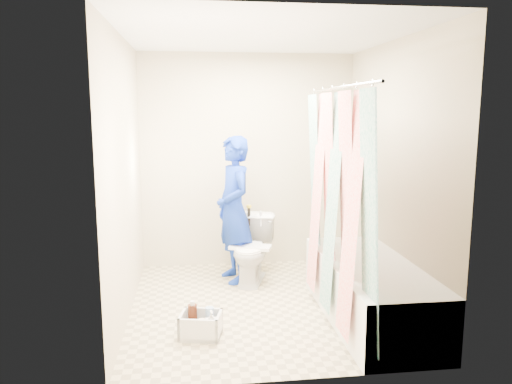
{
  "coord_description": "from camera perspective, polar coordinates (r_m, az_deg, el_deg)",
  "views": [
    {
      "loc": [
        -0.63,
        -4.31,
        1.78
      ],
      "look_at": [
        -0.03,
        0.3,
        1.01
      ],
      "focal_mm": 35.0,
      "sensor_mm": 36.0,
      "label": 1
    }
  ],
  "objects": [
    {
      "name": "shower_curtain",
      "position": [
        4.12,
        8.96,
        -1.34
      ],
      "size": [
        0.06,
        1.75,
        1.8
      ],
      "primitive_type": "cube",
      "color": "white",
      "rests_on": "curtain_rod"
    },
    {
      "name": "curtain_rod",
      "position": [
        4.06,
        9.3,
        11.68
      ],
      "size": [
        0.02,
        1.9,
        0.02
      ],
      "primitive_type": "cylinder",
      "rotation": [
        1.57,
        0.0,
        0.0
      ],
      "color": "silver",
      "rests_on": "wall_back"
    },
    {
      "name": "wall_back",
      "position": [
        5.68,
        -0.95,
        3.55
      ],
      "size": [
        2.4,
        0.02,
        2.4
      ],
      "primitive_type": "cube",
      "color": "#BAA98F",
      "rests_on": "ground"
    },
    {
      "name": "bathtub",
      "position": [
        4.43,
        12.88,
        -10.82
      ],
      "size": [
        0.7,
        1.75,
        0.5
      ],
      "color": "white",
      "rests_on": "ground"
    },
    {
      "name": "wall_front",
      "position": [
        3.13,
        4.36,
        -1.31
      ],
      "size": [
        2.4,
        0.02,
        2.4
      ],
      "primitive_type": "cube",
      "color": "#BAA98F",
      "rests_on": "ground"
    },
    {
      "name": "ceiling",
      "position": [
        4.4,
        0.99,
        17.5
      ],
      "size": [
        2.4,
        2.6,
        0.02
      ],
      "primitive_type": "cube",
      "color": "silver",
      "rests_on": "wall_back"
    },
    {
      "name": "cleaning_caddy",
      "position": [
        4.11,
        -6.2,
        -14.96
      ],
      "size": [
        0.36,
        0.32,
        0.24
      ],
      "rotation": [
        0.0,
        0.0,
        -0.22
      ],
      "color": "silver",
      "rests_on": "ground"
    },
    {
      "name": "plumber",
      "position": [
        5.16,
        -2.56,
        -2.01
      ],
      "size": [
        0.5,
        0.63,
        1.52
      ],
      "primitive_type": "imported",
      "rotation": [
        0.0,
        0.0,
        -1.3
      ],
      "color": "#103CA2",
      "rests_on": "ground"
    },
    {
      "name": "floor",
      "position": [
        4.71,
        0.9,
        -12.81
      ],
      "size": [
        2.6,
        2.6,
        0.0
      ],
      "primitive_type": "plane",
      "color": "tan",
      "rests_on": "ground"
    },
    {
      "name": "wall_right",
      "position": [
        4.72,
        15.52,
        2.0
      ],
      "size": [
        0.02,
        2.6,
        2.4
      ],
      "primitive_type": "cube",
      "color": "#BAA98F",
      "rests_on": "ground"
    },
    {
      "name": "wall_left",
      "position": [
        4.39,
        -14.76,
        1.5
      ],
      "size": [
        0.02,
        2.6,
        2.4
      ],
      "primitive_type": "cube",
      "color": "#BAA98F",
      "rests_on": "ground"
    },
    {
      "name": "tank_lid",
      "position": [
        5.1,
        -0.66,
        -6.31
      ],
      "size": [
        0.45,
        0.3,
        0.03
      ],
      "primitive_type": "cube",
      "rotation": [
        0.0,
        0.0,
        -0.32
      ],
      "color": "white",
      "rests_on": "toilet"
    },
    {
      "name": "toilet",
      "position": [
        5.22,
        -0.42,
        -6.61
      ],
      "size": [
        0.57,
        0.75,
        0.68
      ],
      "primitive_type": "imported",
      "rotation": [
        0.0,
        0.0,
        -0.32
      ],
      "color": "white",
      "rests_on": "ground"
    },
    {
      "name": "tank_internals",
      "position": [
        5.32,
        -0.46,
        -2.63
      ],
      "size": [
        0.16,
        0.08,
        0.22
      ],
      "color": "black",
      "rests_on": "toilet"
    }
  ]
}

